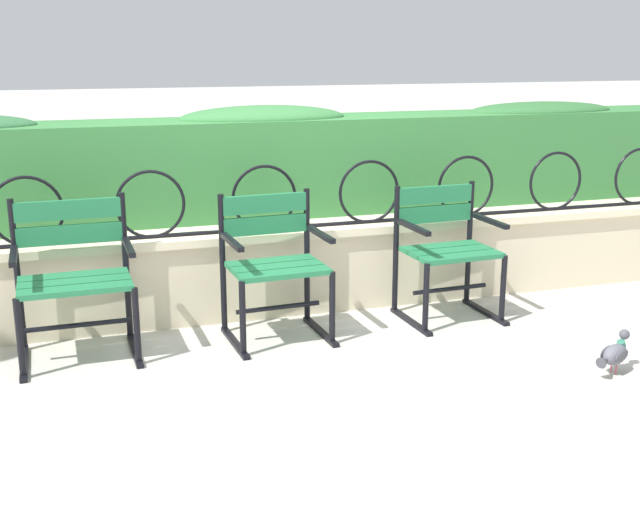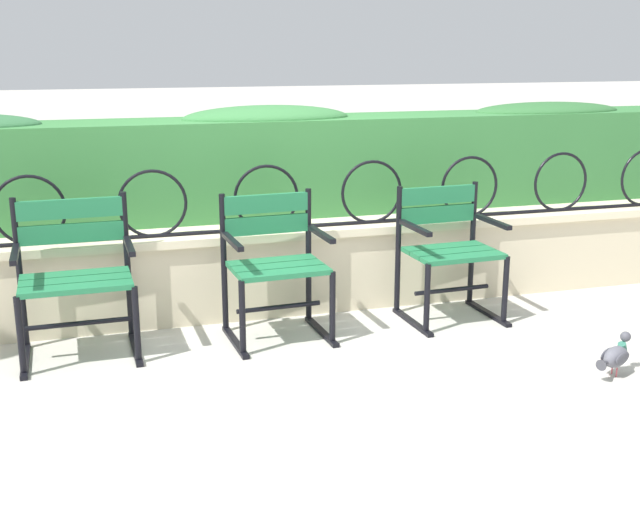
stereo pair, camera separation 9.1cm
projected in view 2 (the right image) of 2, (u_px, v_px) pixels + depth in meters
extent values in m
plane|color=#BCB7AD|center=(327.00, 357.00, 4.51)|extent=(60.00, 60.00, 0.00)
cube|color=beige|center=(288.00, 271.00, 5.28)|extent=(7.44, 0.35, 0.51)
cube|color=beige|center=(287.00, 230.00, 5.21)|extent=(7.44, 0.41, 0.05)
cylinder|color=black|center=(290.00, 227.00, 5.13)|extent=(6.90, 0.02, 0.02)
torus|color=black|center=(30.00, 210.00, 4.65)|extent=(0.42, 0.02, 0.42)
torus|color=black|center=(153.00, 204.00, 4.84)|extent=(0.42, 0.02, 0.42)
torus|color=black|center=(266.00, 198.00, 5.04)|extent=(0.42, 0.02, 0.42)
torus|color=black|center=(372.00, 192.00, 5.23)|extent=(0.42, 0.02, 0.42)
torus|color=black|center=(469.00, 187.00, 5.42)|extent=(0.42, 0.02, 0.42)
torus|color=black|center=(561.00, 182.00, 5.62)|extent=(0.42, 0.02, 0.42)
cube|color=#387A3D|center=(270.00, 166.00, 5.54)|extent=(7.29, 0.57, 0.66)
ellipsoid|color=#37743D|center=(267.00, 118.00, 5.45)|extent=(1.16, 0.51, 0.18)
ellipsoid|color=#326A36|center=(547.00, 111.00, 6.05)|extent=(1.18, 0.51, 0.14)
cube|color=#237547|center=(76.00, 289.00, 4.27)|extent=(0.60, 0.14, 0.03)
cube|color=#237547|center=(76.00, 282.00, 4.40)|extent=(0.60, 0.14, 0.03)
cube|color=#237547|center=(75.00, 275.00, 4.53)|extent=(0.60, 0.14, 0.03)
cube|color=#237547|center=(70.00, 209.00, 4.53)|extent=(0.60, 0.04, 0.11)
cube|color=#237547|center=(72.00, 233.00, 4.56)|extent=(0.60, 0.04, 0.11)
cylinder|color=black|center=(128.00, 266.00, 4.71)|extent=(0.04, 0.04, 0.88)
cylinder|color=black|center=(137.00, 325.00, 4.37)|extent=(0.04, 0.04, 0.44)
cube|color=black|center=(136.00, 349.00, 4.60)|extent=(0.05, 0.52, 0.02)
cube|color=black|center=(129.00, 246.00, 4.44)|extent=(0.04, 0.40, 0.03)
cylinder|color=black|center=(20.00, 275.00, 4.53)|extent=(0.04, 0.04, 0.88)
cylinder|color=black|center=(20.00, 337.00, 4.19)|extent=(0.04, 0.04, 0.44)
cube|color=black|center=(25.00, 361.00, 4.42)|extent=(0.05, 0.52, 0.02)
cube|color=black|center=(15.00, 254.00, 4.27)|extent=(0.04, 0.40, 0.03)
cylinder|color=black|center=(79.00, 323.00, 4.46)|extent=(0.57, 0.04, 0.03)
cube|color=#237547|center=(285.00, 274.00, 4.55)|extent=(0.54, 0.15, 0.03)
cube|color=#237547|center=(278.00, 268.00, 4.68)|extent=(0.54, 0.15, 0.03)
cube|color=#237547|center=(272.00, 262.00, 4.80)|extent=(0.54, 0.15, 0.03)
cube|color=#237547|center=(266.00, 203.00, 4.81)|extent=(0.54, 0.06, 0.11)
cube|color=#237547|center=(266.00, 225.00, 4.85)|extent=(0.54, 0.06, 0.11)
cylinder|color=black|center=(308.00, 256.00, 4.99)|extent=(0.04, 0.04, 0.85)
cylinder|color=black|center=(332.00, 308.00, 4.65)|extent=(0.04, 0.04, 0.44)
cube|color=black|center=(321.00, 331.00, 4.88)|extent=(0.07, 0.52, 0.02)
cube|color=black|center=(321.00, 234.00, 4.72)|extent=(0.06, 0.40, 0.03)
cylinder|color=black|center=(224.00, 264.00, 4.81)|extent=(0.04, 0.04, 0.85)
cylinder|color=black|center=(242.00, 319.00, 4.48)|extent=(0.04, 0.04, 0.44)
cube|color=black|center=(235.00, 342.00, 4.70)|extent=(0.07, 0.52, 0.02)
cube|color=black|center=(232.00, 241.00, 4.55)|extent=(0.06, 0.40, 0.03)
cylinder|color=black|center=(279.00, 307.00, 4.74)|extent=(0.51, 0.06, 0.03)
cube|color=#237547|center=(464.00, 258.00, 4.89)|extent=(0.54, 0.15, 0.03)
cube|color=#237547|center=(453.00, 253.00, 5.02)|extent=(0.54, 0.15, 0.03)
cube|color=#237547|center=(443.00, 248.00, 5.14)|extent=(0.54, 0.15, 0.03)
cube|color=#237547|center=(438.00, 195.00, 5.15)|extent=(0.54, 0.05, 0.11)
cube|color=#237547|center=(437.00, 214.00, 5.19)|extent=(0.54, 0.05, 0.11)
cylinder|color=black|center=(472.00, 244.00, 5.33)|extent=(0.04, 0.04, 0.84)
cylinder|color=black|center=(505.00, 291.00, 4.98)|extent=(0.04, 0.04, 0.44)
cube|color=black|center=(488.00, 313.00, 5.21)|extent=(0.06, 0.52, 0.02)
cube|color=black|center=(493.00, 222.00, 5.06)|extent=(0.05, 0.40, 0.03)
cylinder|color=black|center=(398.00, 251.00, 5.16)|extent=(0.04, 0.04, 0.84)
cylinder|color=black|center=(427.00, 299.00, 4.81)|extent=(0.04, 0.04, 0.44)
cube|color=black|center=(412.00, 322.00, 5.04)|extent=(0.06, 0.52, 0.02)
cube|color=black|center=(415.00, 228.00, 4.89)|extent=(0.05, 0.40, 0.03)
cylinder|color=black|center=(452.00, 290.00, 5.08)|extent=(0.51, 0.05, 0.03)
ellipsoid|color=#5B5B66|center=(616.00, 357.00, 4.23)|extent=(0.21, 0.17, 0.11)
cylinder|color=#2D6B56|center=(622.00, 347.00, 4.27)|extent=(0.07, 0.07, 0.06)
sphere|color=#494951|center=(625.00, 337.00, 4.27)|extent=(0.06, 0.06, 0.06)
cone|color=black|center=(628.00, 336.00, 4.29)|extent=(0.03, 0.02, 0.01)
cone|color=#404047|center=(605.00, 363.00, 4.16)|extent=(0.10, 0.09, 0.06)
ellipsoid|color=#4E4E56|center=(607.00, 354.00, 4.25)|extent=(0.14, 0.08, 0.07)
ellipsoid|color=#4E4E56|center=(623.00, 359.00, 4.19)|extent=(0.14, 0.08, 0.07)
cylinder|color=#C6515B|center=(612.00, 369.00, 4.27)|extent=(0.01, 0.01, 0.05)
cylinder|color=#C6515B|center=(617.00, 372.00, 4.23)|extent=(0.01, 0.01, 0.05)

